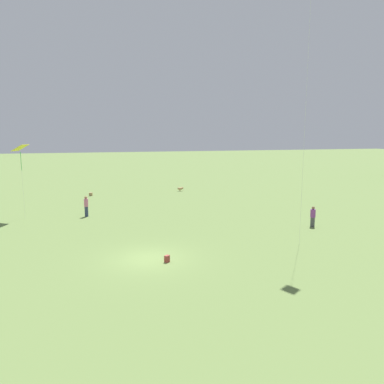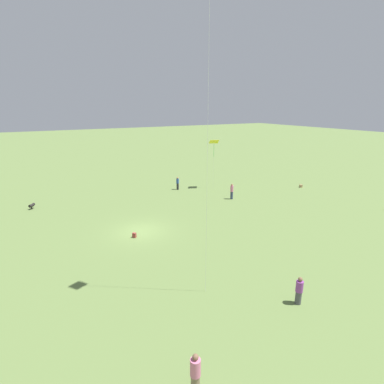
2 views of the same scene
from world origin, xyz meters
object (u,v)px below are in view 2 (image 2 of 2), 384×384
object	(u,v)px
person_0	(195,373)
person_4	(232,191)
picnic_bag_0	(301,186)
person_1	(178,183)
person_5	(299,291)
dog_1	(32,205)
kite_0	(214,143)
picnic_bag_1	(134,235)

from	to	relation	value
person_0	person_4	world-z (taller)	person_4
picnic_bag_0	person_1	bearing A→B (deg)	-25.53
person_0	person_4	xyz separation A→B (m)	(-15.88, -19.11, 0.07)
person_0	person_5	world-z (taller)	person_0
dog_1	picnic_bag_0	bearing A→B (deg)	28.59
dog_1	person_0	bearing A→B (deg)	-37.78
dog_1	picnic_bag_0	world-z (taller)	dog_1
dog_1	picnic_bag_0	size ratio (longest dim) A/B	1.66
person_5	kite_0	xyz separation A→B (m)	(-9.12, -22.47, 5.13)
person_4	person_1	bearing A→B (deg)	51.76
person_5	picnic_bag_0	distance (m)	25.81
person_0	picnic_bag_1	bearing A→B (deg)	-103.16
person_5	picnic_bag_1	xyz separation A→B (m)	(5.07, -12.69, -0.61)
person_0	person_5	size ratio (longest dim) A/B	1.07
kite_0	picnic_bag_1	size ratio (longest dim) A/B	15.92
kite_0	picnic_bag_1	world-z (taller)	kite_0
kite_0	dog_1	bearing A→B (deg)	61.37
person_0	dog_1	size ratio (longest dim) A/B	2.49
kite_0	dog_1	size ratio (longest dim) A/B	9.10
dog_1	picnic_bag_1	world-z (taller)	dog_1
kite_0	picnic_bag_0	distance (m)	13.05
picnic_bag_0	picnic_bag_1	xyz separation A→B (m)	(24.52, 4.26, 0.01)
person_0	picnic_bag_0	bearing A→B (deg)	-148.57
picnic_bag_1	kite_0	bearing A→B (deg)	-145.41
dog_1	picnic_bag_1	bearing A→B (deg)	-17.19
kite_0	person_1	bearing A→B (deg)	48.42
person_0	picnic_bag_1	size ratio (longest dim) A/B	4.36
person_1	kite_0	xyz separation A→B (m)	(-4.47, 1.55, 5.09)
person_1	picnic_bag_0	world-z (taller)	person_1
kite_0	dog_1	world-z (taller)	kite_0
person_5	picnic_bag_0	xyz separation A→B (m)	(-19.46, -16.95, -0.62)
person_4	person_0	bearing A→B (deg)	163.55
person_1	kite_0	bearing A→B (deg)	-39.22
picnic_bag_1	person_4	bearing A→B (deg)	-160.99
picnic_bag_1	person_0	bearing A→B (deg)	80.16
person_1	picnic_bag_0	xyz separation A→B (m)	(-14.81, 7.07, -0.66)
person_1	person_5	distance (m)	24.47
person_4	person_5	bearing A→B (deg)	177.65
person_4	person_5	size ratio (longest dim) A/B	1.13
person_0	dog_1	world-z (taller)	person_0
kite_0	person_5	bearing A→B (deg)	135.48
dog_1	picnic_bag_1	xyz separation A→B (m)	(-7.07, 12.09, -0.20)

